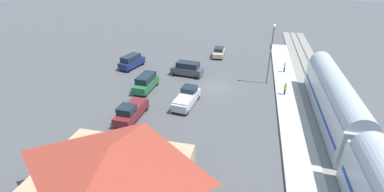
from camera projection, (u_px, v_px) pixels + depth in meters
ground_plane at (215, 87)px, 38.46m from camera, size 200.00×200.00×0.00m
railway_track at (319, 97)px, 35.61m from camera, size 4.80×70.00×0.30m
platform at (288, 93)px, 36.39m from camera, size 3.20×46.00×0.30m
passenger_train at (362, 151)px, 21.32m from camera, size 2.93×37.90×4.98m
station_building at (115, 176)px, 18.94m from camera, size 10.88×8.15×5.41m
pedestrian_on_platform at (285, 88)px, 35.26m from camera, size 0.36×0.36×1.71m
pedestrian_waiting_far at (285, 66)px, 42.29m from camera, size 0.36×0.36×1.71m
suv_navy at (132, 61)px, 44.74m from camera, size 3.10×5.23×2.22m
pickup_silver at (187, 98)px, 33.33m from camera, size 2.57×5.59×2.14m
suv_green at (146, 82)px, 37.13m from camera, size 2.21×4.99×2.22m
pickup_maroon at (131, 111)px, 30.38m from camera, size 2.15×5.47×2.14m
suv_charcoal at (187, 69)px, 41.73m from camera, size 5.09×2.82×2.22m
sedan_tan at (219, 52)px, 49.95m from camera, size 1.96×4.55×1.74m
light_pole_near_platform at (271, 48)px, 37.09m from camera, size 0.44×0.44×8.70m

